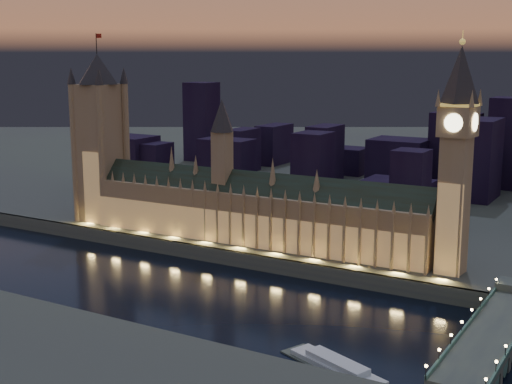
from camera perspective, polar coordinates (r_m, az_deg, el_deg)
The scene contains 9 objects.
ground_plane at distance 346.17m, azimuth -5.37°, elevation -7.63°, with size 2000.00×2000.00×0.00m, color black.
north_bank at distance 815.71m, azimuth 16.45°, elevation 3.12°, with size 2000.00×960.00×8.00m, color #414043.
embankment_wall at distance 377.37m, azimuth -1.74°, elevation -5.35°, with size 2000.00×2.50×8.00m, color #434B4B.
palace_of_westminster at distance 389.79m, azimuth -0.35°, elevation -1.42°, with size 202.00×25.57×78.00m.
victoria_tower at distance 448.20m, azimuth -12.38°, elevation 4.90°, with size 31.68×31.68×114.11m.
elizabeth_tower at distance 340.45m, azimuth 15.78°, elevation 3.93°, with size 18.00×18.00×112.59m.
westminster_bridge at distance 286.51m, azimuth 18.54°, elevation -10.97°, with size 19.21×113.00×15.90m.
river_boat at distance 261.04m, azimuth 6.51°, elevation -13.73°, with size 49.85×29.07×4.50m.
city_backdrop at distance 542.59m, azimuth 12.91°, elevation 2.31°, with size 475.63×215.63×74.93m.
Camera 1 is at (192.64, -265.40, 110.85)m, focal length 50.00 mm.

